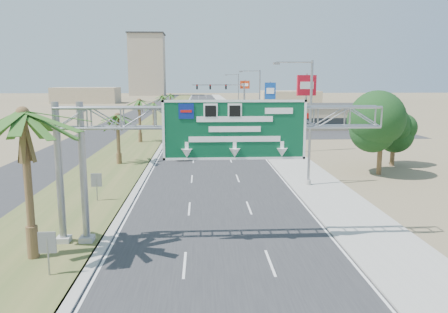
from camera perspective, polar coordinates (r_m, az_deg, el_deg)
name	(u,v)px	position (r m, az deg, el deg)	size (l,w,h in m)	color
road	(205,112)	(122.42, -2.53, 5.89)	(12.00, 300.00, 0.02)	#28282B
sidewalk_right	(235,111)	(122.79, 1.46, 5.93)	(4.00, 300.00, 0.10)	#9E9B93
median_grass	(169,111)	(122.72, -7.23, 5.86)	(7.00, 300.00, 0.12)	#405625
opposing_road	(143,112)	(123.42, -10.49, 5.77)	(8.00, 300.00, 0.02)	#28282B
sign_gantry	(203,128)	(22.17, -2.72, 3.72)	(16.75, 1.24, 7.50)	gray
palm_near	(23,114)	(21.70, -24.81, 5.01)	(5.70, 5.70, 8.35)	brown
palm_row_b	(117,117)	(45.03, -13.76, 5.08)	(3.99, 3.99, 5.95)	brown
palm_row_c	(139,102)	(60.75, -11.02, 7.06)	(3.99, 3.99, 6.75)	brown
palm_row_d	(153,104)	(78.66, -9.21, 6.80)	(3.99, 3.99, 5.45)	brown
palm_row_e	(162,96)	(97.53, -8.05, 7.79)	(3.99, 3.99, 6.15)	brown
palm_row_f	(170,95)	(122.46, -7.04, 8.03)	(3.99, 3.99, 5.75)	brown
streetlight_near	(308,128)	(35.36, 10.86, 3.62)	(3.27, 0.44, 10.00)	gray
streetlight_mid	(258,107)	(64.79, 4.48, 6.52)	(3.27, 0.44, 10.00)	gray
streetlight_far	(238,97)	(100.55, 1.78, 7.71)	(3.27, 0.44, 10.00)	gray
signal_mast	(234,100)	(84.41, 1.25, 7.42)	(10.28, 0.71, 8.00)	gray
store_building	(328,117)	(81.74, 13.46, 5.07)	(18.00, 10.00, 4.00)	tan
oak_near	(382,125)	(41.60, 19.89, 3.89)	(4.50, 4.50, 6.80)	brown
oak_far	(394,128)	(46.52, 21.35, 3.49)	(3.50, 3.50, 5.60)	brown
median_signback_a	(47,246)	(20.50, -22.06, -10.77)	(0.75, 0.08, 2.08)	gray
median_signback_b	(96,182)	(31.76, -16.32, -3.23)	(0.75, 0.08, 2.08)	gray
tower_distant	(147,65)	(264.08, -10.00, 11.66)	(20.00, 16.00, 35.00)	tan
building_distant_left	(87,95)	(177.69, -17.52, 7.64)	(24.00, 14.00, 6.00)	tan
building_distant_right	(290,98)	(155.40, 8.57, 7.55)	(20.00, 12.00, 5.00)	tan
car_left_lane	(183,151)	(48.45, -5.40, 0.73)	(1.85, 4.59, 1.56)	black
car_mid_lane	(221,139)	(58.85, -0.43, 2.36)	(1.60, 4.59, 1.51)	#680F09
car_right_lane	(218,121)	(84.86, -0.81, 4.61)	(2.27, 4.92, 1.37)	gray
car_far	(185,115)	(101.92, -5.05, 5.46)	(1.99, 4.88, 1.42)	black
pole_sign_red_near	(306,90)	(53.07, 10.71, 8.51)	(2.41, 0.78, 9.31)	gray
pole_sign_blue	(270,93)	(80.66, 6.05, 8.25)	(2.02, 0.50, 8.34)	gray
pole_sign_red_far	(245,88)	(101.00, 2.74, 8.94)	(2.16, 1.07, 8.67)	gray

